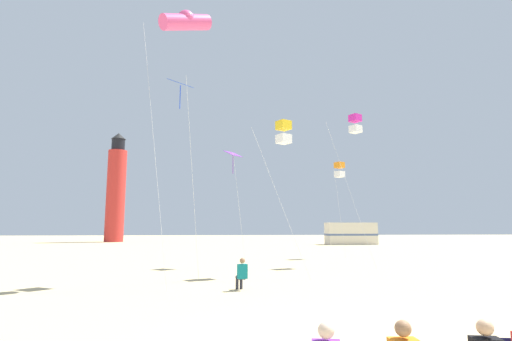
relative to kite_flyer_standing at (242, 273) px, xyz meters
name	(u,v)px	position (x,y,z in m)	size (l,w,h in m)	color
kite_flyer_standing	(242,273)	(0.00, 0.00, 0.00)	(0.44, 0.56, 1.16)	#147F84
kite_diamond_violet	(233,158)	(-0.03, 8.63, 5.78)	(1.40, 1.40, 6.82)	silver
kite_diamond_blue	(181,90)	(-2.62, 2.56, 7.74)	(1.60, 1.60, 8.90)	silver
kite_box_gold	(284,132)	(2.32, 4.31, 6.35)	(2.54, 2.10, 7.54)	silver
kite_tube_rainbow	(186,21)	(-2.41, 1.76, 10.64)	(3.09, 2.93, 11.96)	silver
kite_box_orange	(339,170)	(8.27, 14.35, 5.97)	(0.89, 0.89, 7.16)	silver
kite_box_magenta	(355,124)	(7.56, 8.58, 8.03)	(2.35, 2.35, 9.23)	silver
lighthouse_distant	(116,190)	(-16.64, 47.42, 7.22)	(2.80, 2.80, 16.80)	red
rv_van_cream	(351,234)	(16.20, 35.68, 0.78)	(6.51, 2.55, 2.80)	beige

